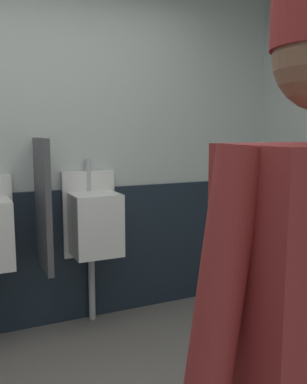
% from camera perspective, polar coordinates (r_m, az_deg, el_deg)
% --- Properties ---
extents(wall_back, '(4.72, 0.12, 2.71)m').
position_cam_1_polar(wall_back, '(3.20, -16.69, 6.20)').
color(wall_back, silver).
rests_on(wall_back, ground_plane).
extents(wainscot_band_back, '(4.12, 0.03, 1.02)m').
position_cam_1_polar(wainscot_band_back, '(3.26, -15.87, -8.82)').
color(wainscot_band_back, '#19232D').
rests_on(wainscot_band_back, ground_plane).
extents(urinal_middle, '(0.40, 0.34, 1.24)m').
position_cam_1_polar(urinal_middle, '(3.15, -7.99, -4.14)').
color(urinal_middle, white).
rests_on(urinal_middle, ground_plane).
extents(privacy_divider_panel, '(0.04, 0.40, 0.90)m').
position_cam_1_polar(privacy_divider_panel, '(2.96, -14.60, -1.70)').
color(privacy_divider_panel, '#4C4C51').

